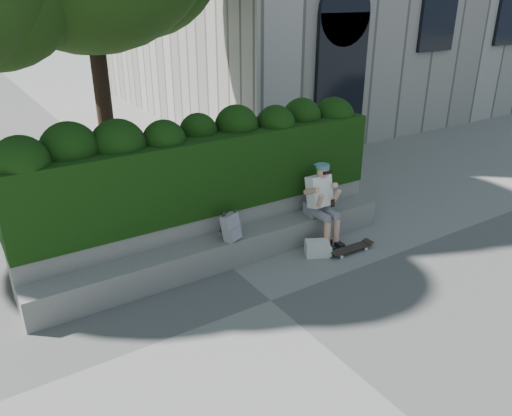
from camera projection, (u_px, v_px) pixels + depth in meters
ground at (271, 301)px, 6.95m from camera, size 80.00×80.00×0.00m
bench_ledge at (226, 250)px, 7.82m from camera, size 6.00×0.45×0.45m
planter_wall at (211, 231)px, 8.13m from camera, size 6.00×0.50×0.75m
hedge at (203, 170)px, 7.92m from camera, size 6.00×1.00×1.20m
person at (321, 200)px, 8.34m from camera, size 0.40×0.76×1.38m
skateboard at (351, 249)px, 8.22m from camera, size 0.76×0.20×0.08m
backpack_plaid at (231, 227)px, 7.60m from camera, size 0.32×0.25×0.41m
backpack_ground at (317, 248)px, 8.11m from camera, size 0.45×0.41×0.24m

